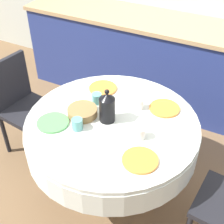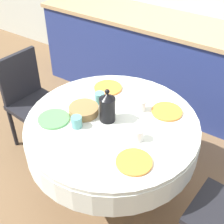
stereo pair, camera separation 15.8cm
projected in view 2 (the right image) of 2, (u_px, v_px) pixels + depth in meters
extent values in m
plane|color=brown|center=(112.00, 190.00, 2.55)|extent=(12.00, 12.00, 0.00)
cube|color=navy|center=(186.00, 71.00, 3.19)|extent=(3.20, 0.60, 0.87)
cube|color=tan|center=(193.00, 28.00, 2.90)|extent=(3.24, 0.64, 0.04)
cylinder|color=brown|center=(112.00, 188.00, 2.53)|extent=(0.44, 0.44, 0.04)
cylinder|color=brown|center=(112.00, 167.00, 2.37)|extent=(0.11, 0.11, 0.48)
cylinder|color=silver|center=(112.00, 135.00, 2.17)|extent=(1.19, 1.19, 0.18)
cylinder|color=silver|center=(112.00, 123.00, 2.10)|extent=(1.18, 1.18, 0.03)
cylinder|color=black|center=(203.00, 204.00, 2.20)|extent=(0.04, 0.04, 0.42)
cube|color=black|center=(37.00, 106.00, 2.71)|extent=(0.45, 0.45, 0.04)
cube|color=black|center=(19.00, 76.00, 2.66)|extent=(0.08, 0.38, 0.42)
cylinder|color=black|center=(68.00, 125.00, 2.87)|extent=(0.04, 0.04, 0.42)
cylinder|color=black|center=(38.00, 145.00, 2.66)|extent=(0.04, 0.04, 0.42)
cylinder|color=black|center=(43.00, 109.00, 3.05)|extent=(0.04, 0.04, 0.42)
cylinder|color=black|center=(13.00, 128.00, 2.84)|extent=(0.04, 0.04, 0.42)
cylinder|color=#5BA85B|center=(54.00, 119.00, 2.10)|extent=(0.21, 0.21, 0.01)
cylinder|color=#5BA39E|center=(77.00, 122.00, 2.03)|extent=(0.07, 0.07, 0.08)
cylinder|color=orange|center=(134.00, 162.00, 1.80)|extent=(0.21, 0.21, 0.01)
cylinder|color=white|center=(138.00, 134.00, 1.93)|extent=(0.07, 0.07, 0.08)
cylinder|color=orange|center=(108.00, 88.00, 2.40)|extent=(0.21, 0.21, 0.01)
cylinder|color=#5BA39E|center=(100.00, 98.00, 2.24)|extent=(0.07, 0.07, 0.08)
cylinder|color=orange|center=(167.00, 111.00, 2.17)|extent=(0.21, 0.21, 0.01)
cylinder|color=white|center=(141.00, 105.00, 2.17)|extent=(0.07, 0.07, 0.08)
cylinder|color=black|center=(107.00, 110.00, 2.05)|extent=(0.11, 0.11, 0.17)
cone|color=black|center=(107.00, 96.00, 1.99)|extent=(0.10, 0.10, 0.04)
sphere|color=black|center=(107.00, 92.00, 1.97)|extent=(0.03, 0.03, 0.03)
cylinder|color=olive|center=(84.00, 110.00, 2.15)|extent=(0.20, 0.20, 0.05)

